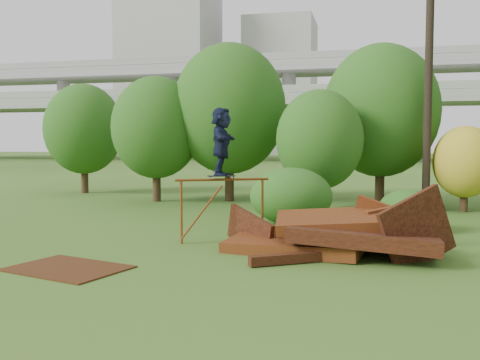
% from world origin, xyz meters
% --- Properties ---
extents(ground, '(240.00, 240.00, 0.00)m').
position_xyz_m(ground, '(0.00, 0.00, 0.00)').
color(ground, '#2D5116').
rests_on(ground, ground).
extents(scrap_pile, '(5.39, 3.24, 1.95)m').
position_xyz_m(scrap_pile, '(1.46, 1.61, 0.41)').
color(scrap_pile, '#3E190B').
rests_on(scrap_pile, ground).
extents(grind_rail, '(2.16, 1.11, 1.61)m').
position_xyz_m(grind_rail, '(-1.34, 2.37, 1.15)').
color(grind_rail, brown).
rests_on(grind_rail, ground).
extents(skateboard, '(0.70, 0.47, 0.07)m').
position_xyz_m(skateboard, '(-1.36, 2.36, 1.67)').
color(skateboard, black).
rests_on(skateboard, grind_rail).
extents(skater, '(0.70, 1.63, 1.70)m').
position_xyz_m(skater, '(-1.36, 2.36, 2.53)').
color(skater, '#131933').
rests_on(skater, skateboard).
extents(flat_plate, '(2.57, 2.13, 0.03)m').
position_xyz_m(flat_plate, '(-3.56, -1.15, 0.01)').
color(flat_plate, '#3D1F0D').
rests_on(flat_plate, ground).
extents(tree_0, '(3.76, 3.76, 5.31)m').
position_xyz_m(tree_0, '(-6.55, 10.73, 3.14)').
color(tree_0, black).
rests_on(tree_0, ground).
extents(tree_1, '(4.82, 4.82, 6.71)m').
position_xyz_m(tree_1, '(-3.57, 11.60, 3.93)').
color(tree_1, black).
rests_on(tree_1, ground).
extents(tree_2, '(3.13, 3.13, 4.41)m').
position_xyz_m(tree_2, '(0.49, 8.86, 2.60)').
color(tree_2, black).
rests_on(tree_2, ground).
extents(tree_3, '(4.67, 4.67, 6.48)m').
position_xyz_m(tree_3, '(2.67, 11.95, 3.79)').
color(tree_3, black).
rests_on(tree_3, ground).
extents(tree_4, '(2.25, 2.25, 3.11)m').
position_xyz_m(tree_4, '(5.59, 10.08, 1.81)').
color(tree_4, black).
rests_on(tree_4, ground).
extents(tree_6, '(3.87, 3.87, 5.40)m').
position_xyz_m(tree_6, '(-11.51, 13.47, 3.17)').
color(tree_6, black).
rests_on(tree_6, ground).
extents(shrub_left, '(2.53, 2.33, 1.75)m').
position_xyz_m(shrub_left, '(-0.08, 5.67, 0.87)').
color(shrub_left, '#224713').
rests_on(shrub_left, ground).
extents(shrub_right, '(1.69, 1.55, 1.19)m').
position_xyz_m(shrub_right, '(3.31, 5.07, 0.60)').
color(shrub_right, '#224713').
rests_on(shrub_right, ground).
extents(utility_pole, '(1.40, 0.28, 9.98)m').
position_xyz_m(utility_pole, '(4.24, 9.72, 5.06)').
color(utility_pole, black).
rests_on(utility_pole, ground).
extents(freeway_overpass, '(160.00, 15.00, 13.70)m').
position_xyz_m(freeway_overpass, '(0.00, 62.92, 10.32)').
color(freeway_overpass, gray).
rests_on(freeway_overpass, ground).
extents(building_left, '(18.00, 16.00, 35.00)m').
position_xyz_m(building_left, '(-38.00, 95.00, 17.50)').
color(building_left, '#9E9E99').
rests_on(building_left, ground).
extents(building_right, '(14.00, 14.00, 28.00)m').
position_xyz_m(building_right, '(-16.00, 102.00, 14.00)').
color(building_right, '#9E9E99').
rests_on(building_right, ground).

